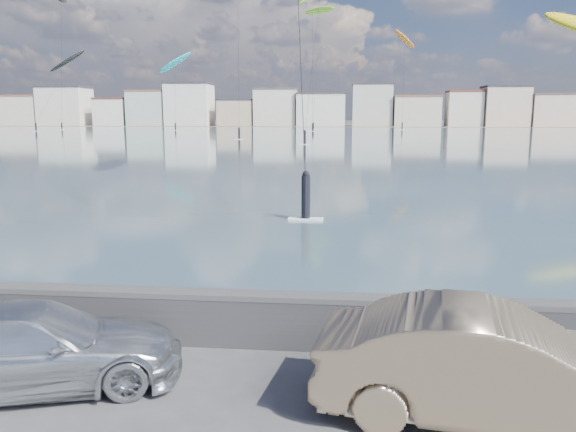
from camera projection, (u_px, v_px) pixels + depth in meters
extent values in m
plane|color=#333335|center=(187.00, 424.00, 7.70)|extent=(700.00, 700.00, 0.00)
cube|color=#39575F|center=(333.00, 138.00, 97.26)|extent=(500.00, 177.00, 0.00)
cube|color=#4C473D|center=(339.00, 125.00, 203.45)|extent=(500.00, 60.00, 0.00)
cube|color=#28282B|center=(227.00, 322.00, 10.26)|extent=(400.00, 0.35, 0.90)
cylinder|color=#28282B|center=(226.00, 298.00, 10.18)|extent=(400.00, 0.36, 0.36)
cube|color=beige|center=(24.00, 111.00, 199.87)|extent=(14.00, 11.00, 10.00)
cube|color=brown|center=(23.00, 96.00, 198.92)|extent=(14.28, 11.22, 0.60)
cube|color=beige|center=(65.00, 107.00, 198.08)|extent=(16.00, 12.00, 13.00)
cube|color=#2D2D33|center=(64.00, 87.00, 196.85)|extent=(16.32, 12.24, 0.60)
cube|color=white|center=(113.00, 113.00, 196.72)|extent=(11.00, 10.00, 9.00)
cube|color=#562D23|center=(112.00, 99.00, 195.85)|extent=(11.22, 10.20, 0.60)
cube|color=#B7C6BC|center=(149.00, 109.00, 195.21)|extent=(13.00, 11.00, 11.50)
cube|color=brown|center=(148.00, 91.00, 194.12)|extent=(13.26, 11.22, 0.60)
cube|color=white|center=(190.00, 105.00, 193.56)|extent=(15.00, 12.00, 14.00)
cube|color=#2D2D33|center=(189.00, 84.00, 192.24)|extent=(15.30, 12.24, 0.60)
cube|color=#CCB293|center=(237.00, 113.00, 192.43)|extent=(12.00, 10.00, 8.50)
cube|color=#2D2D33|center=(237.00, 100.00, 191.61)|extent=(12.24, 10.20, 0.60)
cube|color=silver|center=(276.00, 108.00, 190.79)|extent=(14.00, 11.00, 12.00)
cube|color=#4C423D|center=(276.00, 89.00, 189.65)|extent=(14.28, 11.22, 0.60)
cube|color=white|center=(321.00, 110.00, 189.39)|extent=(16.00, 13.00, 10.50)
cube|color=#383330|center=(321.00, 94.00, 188.40)|extent=(16.32, 13.26, 0.60)
cube|color=beige|center=(372.00, 106.00, 187.45)|extent=(13.00, 10.00, 13.50)
cube|color=#383330|center=(373.00, 84.00, 186.18)|extent=(13.26, 10.20, 0.60)
cube|color=beige|center=(416.00, 112.00, 186.38)|extent=(15.00, 12.00, 9.50)
cube|color=brown|center=(417.00, 96.00, 185.47)|extent=(15.30, 12.24, 0.60)
cube|color=silver|center=(464.00, 110.00, 184.72)|extent=(11.00, 9.00, 11.00)
cube|color=brown|center=(465.00, 92.00, 183.68)|extent=(11.22, 9.18, 0.60)
cube|color=beige|center=(505.00, 107.00, 183.31)|extent=(14.00, 11.00, 12.50)
cube|color=#2D2D33|center=(506.00, 87.00, 182.13)|extent=(14.28, 11.22, 0.60)
cube|color=beige|center=(554.00, 111.00, 182.01)|extent=(16.00, 12.00, 10.00)
cube|color=#4C423D|center=(555.00, 94.00, 181.05)|extent=(16.32, 12.24, 0.60)
imported|color=silver|center=(33.00, 347.00, 8.66)|extent=(4.85, 3.12, 1.31)
imported|color=tan|center=(494.00, 367.00, 7.65)|extent=(5.04, 2.39, 1.59)
ellipsoid|color=black|center=(61.00, 0.00, 152.47)|extent=(6.47, 7.47, 3.32)
cube|color=white|center=(62.00, 130.00, 147.39)|extent=(1.40, 0.42, 0.08)
cylinder|color=black|center=(62.00, 126.00, 147.23)|extent=(0.36, 0.36, 1.70)
sphere|color=black|center=(62.00, 123.00, 147.07)|extent=(0.28, 0.28, 0.28)
cylinder|color=black|center=(62.00, 61.00, 149.82)|extent=(3.39, 11.26, 33.46)
ellipsoid|color=#19BFBF|center=(175.00, 63.00, 144.04)|extent=(9.60, 3.35, 6.37)
cube|color=white|center=(175.00, 130.00, 140.95)|extent=(1.40, 0.42, 0.08)
cylinder|color=black|center=(175.00, 127.00, 140.79)|extent=(0.36, 0.36, 1.70)
sphere|color=black|center=(175.00, 123.00, 140.62)|extent=(0.28, 0.28, 0.28)
cylinder|color=black|center=(175.00, 94.00, 142.38)|extent=(1.44, 6.17, 15.77)
cube|color=white|center=(239.00, 139.00, 92.21)|extent=(1.40, 0.42, 0.08)
cylinder|color=black|center=(239.00, 134.00, 92.05)|extent=(0.36, 0.36, 1.70)
sphere|color=black|center=(239.00, 128.00, 91.89)|extent=(0.28, 0.28, 0.28)
cylinder|color=black|center=(238.00, 45.00, 94.88)|extent=(1.89, 11.05, 28.77)
ellipsoid|color=#8CD826|center=(319.00, 11.00, 149.93)|extent=(9.67, 8.13, 2.30)
cube|color=white|center=(313.00, 129.00, 148.33)|extent=(1.40, 0.42, 0.08)
cylinder|color=black|center=(313.00, 126.00, 148.16)|extent=(0.36, 0.36, 1.70)
sphere|color=black|center=(313.00, 123.00, 148.00)|extent=(0.28, 0.28, 0.28)
cylinder|color=black|center=(316.00, 67.00, 149.01)|extent=(0.94, 7.50, 30.00)
ellipsoid|color=orange|center=(405.00, 39.00, 154.35)|extent=(7.55, 6.34, 5.36)
cube|color=white|center=(402.00, 130.00, 146.52)|extent=(1.40, 0.42, 0.08)
cylinder|color=black|center=(402.00, 126.00, 146.36)|extent=(0.36, 0.36, 1.70)
sphere|color=black|center=(402.00, 123.00, 146.20)|extent=(0.28, 0.28, 0.28)
cylinder|color=black|center=(404.00, 81.00, 150.32)|extent=(1.14, 12.60, 23.02)
cube|color=white|center=(306.00, 219.00, 22.41)|extent=(1.40, 0.42, 0.08)
cylinder|color=black|center=(306.00, 197.00, 22.25)|extent=(0.36, 0.36, 1.70)
sphere|color=black|center=(306.00, 174.00, 22.09)|extent=(0.28, 0.28, 0.28)
cube|color=white|center=(305.00, 144.00, 76.99)|extent=(1.40, 0.42, 0.08)
cylinder|color=black|center=(305.00, 138.00, 76.83)|extent=(0.36, 0.36, 1.70)
sphere|color=black|center=(305.00, 131.00, 76.67)|extent=(0.28, 0.28, 0.28)
cylinder|color=black|center=(319.00, 3.00, 76.35)|extent=(3.38, 6.05, 35.53)
cube|color=white|center=(313.00, 131.00, 133.62)|extent=(1.40, 0.42, 0.08)
cylinder|color=black|center=(313.00, 127.00, 133.46)|extent=(0.36, 0.36, 1.70)
sphere|color=black|center=(313.00, 124.00, 133.30)|extent=(0.28, 0.28, 0.28)
cylinder|color=black|center=(312.00, 60.00, 133.97)|extent=(0.77, 6.82, 30.97)
ellipsoid|color=black|center=(67.00, 61.00, 143.16)|extent=(9.82, 4.50, 6.33)
cube|color=white|center=(36.00, 131.00, 134.80)|extent=(1.40, 0.42, 0.08)
cylinder|color=black|center=(36.00, 127.00, 134.64)|extent=(0.36, 0.36, 1.70)
sphere|color=black|center=(36.00, 124.00, 134.48)|extent=(0.28, 0.28, 0.28)
cylinder|color=black|center=(52.00, 92.00, 138.87)|extent=(3.04, 12.06, 16.10)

